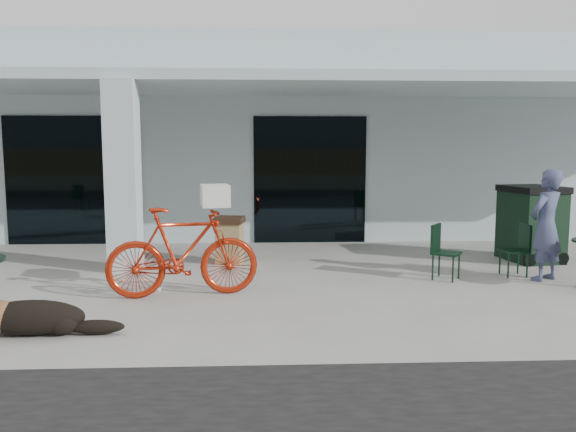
{
  "coord_description": "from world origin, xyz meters",
  "views": [
    {
      "loc": [
        0.79,
        -7.02,
        2.01
      ],
      "look_at": [
        1.17,
        1.43,
        1.0
      ],
      "focal_mm": 35.0,
      "sensor_mm": 36.0,
      "label": 1
    }
  ],
  "objects_px": {
    "bicycle": "(183,252)",
    "wheeled_bin": "(531,223)",
    "trash_receptacle": "(230,240)",
    "cafe_chair_far_b": "(514,250)",
    "dog": "(32,315)",
    "person": "(546,225)",
    "cafe_chair_far_a": "(446,252)"
  },
  "relations": [
    {
      "from": "bicycle",
      "to": "person",
      "type": "height_order",
      "value": "person"
    },
    {
      "from": "dog",
      "to": "trash_receptacle",
      "type": "xyz_separation_m",
      "value": [
        1.92,
        3.8,
        0.19
      ]
    },
    {
      "from": "dog",
      "to": "wheeled_bin",
      "type": "height_order",
      "value": "wheeled_bin"
    },
    {
      "from": "dog",
      "to": "cafe_chair_far_b",
      "type": "bearing_deg",
      "value": 16.08
    },
    {
      "from": "bicycle",
      "to": "cafe_chair_far_a",
      "type": "distance_m",
      "value": 4.01
    },
    {
      "from": "trash_receptacle",
      "to": "bicycle",
      "type": "bearing_deg",
      "value": -102.7
    },
    {
      "from": "person",
      "to": "trash_receptacle",
      "type": "height_order",
      "value": "person"
    },
    {
      "from": "bicycle",
      "to": "wheeled_bin",
      "type": "xyz_separation_m",
      "value": [
        5.93,
        2.24,
        0.06
      ]
    },
    {
      "from": "cafe_chair_far_b",
      "to": "wheeled_bin",
      "type": "distance_m",
      "value": 1.5
    },
    {
      "from": "bicycle",
      "to": "cafe_chair_far_b",
      "type": "relative_size",
      "value": 2.47
    },
    {
      "from": "bicycle",
      "to": "person",
      "type": "bearing_deg",
      "value": -92.57
    },
    {
      "from": "bicycle",
      "to": "dog",
      "type": "bearing_deg",
      "value": 127.63
    },
    {
      "from": "trash_receptacle",
      "to": "wheeled_bin",
      "type": "distance_m",
      "value": 5.43
    },
    {
      "from": "dog",
      "to": "trash_receptacle",
      "type": "bearing_deg",
      "value": 57.5
    },
    {
      "from": "dog",
      "to": "cafe_chair_far_a",
      "type": "bearing_deg",
      "value": 18.42
    },
    {
      "from": "wheeled_bin",
      "to": "dog",
      "type": "bearing_deg",
      "value": -161.06
    },
    {
      "from": "dog",
      "to": "cafe_chair_far_a",
      "type": "xyz_separation_m",
      "value": [
        5.34,
        2.39,
        0.21
      ]
    },
    {
      "from": "bicycle",
      "to": "dog",
      "type": "distance_m",
      "value": 2.14
    },
    {
      "from": "dog",
      "to": "trash_receptacle",
      "type": "distance_m",
      "value": 4.26
    },
    {
      "from": "wheeled_bin",
      "to": "cafe_chair_far_b",
      "type": "bearing_deg",
      "value": -133.49
    },
    {
      "from": "person",
      "to": "trash_receptacle",
      "type": "relative_size",
      "value": 2.08
    },
    {
      "from": "bicycle",
      "to": "wheeled_bin",
      "type": "height_order",
      "value": "wheeled_bin"
    },
    {
      "from": "bicycle",
      "to": "cafe_chair_far_a",
      "type": "relative_size",
      "value": 2.4
    },
    {
      "from": "trash_receptacle",
      "to": "dog",
      "type": "bearing_deg",
      "value": -116.85
    },
    {
      "from": "bicycle",
      "to": "person",
      "type": "xyz_separation_m",
      "value": [
        5.41,
        0.71,
        0.24
      ]
    },
    {
      "from": "bicycle",
      "to": "wheeled_bin",
      "type": "bearing_deg",
      "value": -79.37
    },
    {
      "from": "bicycle",
      "to": "cafe_chair_far_a",
      "type": "bearing_deg",
      "value": -88.15
    },
    {
      "from": "person",
      "to": "trash_receptacle",
      "type": "xyz_separation_m",
      "value": [
        -4.91,
        1.53,
        -0.44
      ]
    },
    {
      "from": "dog",
      "to": "wheeled_bin",
      "type": "relative_size",
      "value": 0.98
    },
    {
      "from": "wheeled_bin",
      "to": "trash_receptacle",
      "type": "bearing_deg",
      "value": 171.6
    },
    {
      "from": "cafe_chair_far_b",
      "to": "trash_receptacle",
      "type": "distance_m",
      "value": 4.73
    },
    {
      "from": "bicycle",
      "to": "trash_receptacle",
      "type": "bearing_deg",
      "value": -22.77
    }
  ]
}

